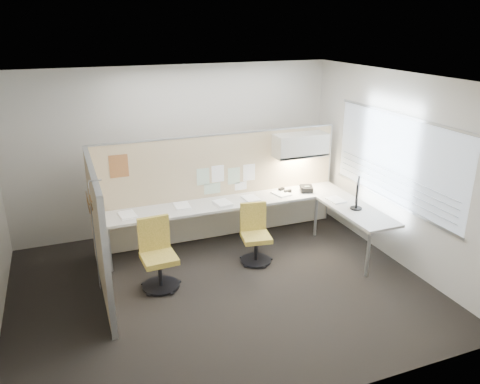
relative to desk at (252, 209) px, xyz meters
name	(u,v)px	position (x,y,z in m)	size (l,w,h in m)	color
floor	(221,288)	(-0.93, -1.13, -0.61)	(5.50, 4.50, 0.01)	black
ceiling	(218,80)	(-0.93, -1.13, 2.20)	(5.50, 4.50, 0.01)	white
wall_back	(177,150)	(-0.93, 1.12, 0.80)	(5.50, 0.02, 2.80)	beige
wall_front	(305,278)	(-0.93, -3.38, 0.80)	(5.50, 0.02, 2.80)	beige
wall_right	(396,169)	(1.82, -1.13, 0.80)	(0.02, 4.50, 2.80)	beige
window_pane	(396,160)	(1.79, -1.13, 0.95)	(0.01, 2.80, 1.30)	#919AA8
partition_back	(220,187)	(-0.38, 0.47, 0.27)	(4.10, 0.06, 1.75)	#C7B48A
partition_left	(98,233)	(-2.43, -0.63, 0.27)	(0.06, 2.20, 1.75)	#C7B48A
desk	(252,209)	(0.00, 0.00, 0.00)	(4.00, 2.07, 0.73)	beige
overhead_bin	(301,145)	(0.97, 0.26, 0.91)	(0.90, 0.36, 0.38)	beige
task_light_strip	(300,157)	(0.97, 0.26, 0.70)	(0.60, 0.06, 0.02)	#FFEABF
pinned_papers	(225,178)	(-0.30, 0.44, 0.43)	(1.01, 0.00, 0.47)	#8CBF8C
poster	(119,166)	(-1.98, 0.44, 0.82)	(0.28, 0.00, 0.35)	orange
chair_left	(158,256)	(-1.70, -0.74, -0.15)	(0.51, 0.51, 0.96)	black
chair_right	(255,235)	(-0.19, -0.55, -0.19)	(0.47, 0.49, 0.88)	black
monitor	(357,193)	(1.37, -0.86, 0.40)	(0.29, 0.36, 0.46)	black
phone	(306,189)	(1.02, 0.10, 0.18)	(0.26, 0.25, 0.12)	black
stapler	(288,191)	(0.71, 0.17, 0.15)	(0.14, 0.04, 0.05)	black
tape_dispenser	(281,190)	(0.65, 0.27, 0.16)	(0.10, 0.06, 0.06)	black
coat_hook	(91,211)	(-2.51, -1.22, 0.82)	(0.18, 0.44, 1.34)	silver
paper_stack_0	(127,215)	(-1.95, 0.15, 0.14)	(0.23, 0.30, 0.02)	white
paper_stack_1	(182,206)	(-1.10, 0.22, 0.14)	(0.23, 0.30, 0.02)	white
paper_stack_2	(223,204)	(-0.49, 0.05, 0.15)	(0.23, 0.30, 0.05)	white
paper_stack_3	(251,198)	(0.03, 0.14, 0.14)	(0.23, 0.30, 0.02)	white
paper_stack_4	(281,194)	(0.58, 0.15, 0.14)	(0.23, 0.30, 0.02)	white
paper_stack_5	(336,200)	(1.28, -0.43, 0.14)	(0.23, 0.30, 0.02)	white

